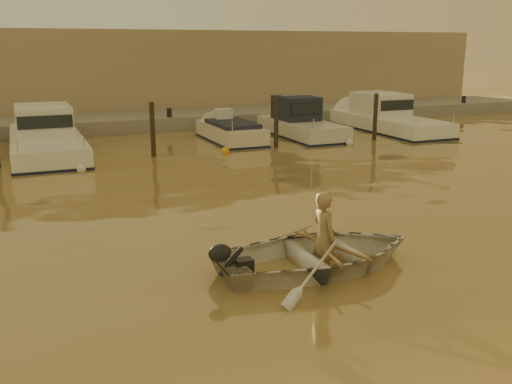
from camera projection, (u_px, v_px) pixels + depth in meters
name	position (u px, v px, depth m)	size (l,w,h in m)	color
ground_plane	(365.00, 309.00, 8.92)	(160.00, 160.00, 0.00)	olive
dinghy	(319.00, 254.00, 10.47)	(2.79, 3.90, 0.81)	silver
person	(324.00, 238.00, 10.43)	(0.64, 0.42, 1.76)	olive
outboard_motor	(243.00, 266.00, 9.91)	(0.90, 0.40, 0.70)	black
oar_port	(331.00, 245.00, 10.53)	(0.06, 0.06, 2.10)	brown
oar_starboard	(322.00, 247.00, 10.45)	(0.06, 0.06, 2.10)	brown
moored_boat_2	(46.00, 137.00, 21.62)	(2.52, 8.37, 1.75)	white
moored_boat_3	(231.00, 136.00, 24.52)	(1.77, 5.23, 0.95)	beige
moored_boat_4	(301.00, 122.00, 25.69)	(2.01, 6.29, 1.75)	beige
moored_boat_5	(388.00, 117.00, 27.45)	(2.38, 7.94, 1.75)	white
piling_2	(153.00, 132.00, 20.94)	(0.18, 0.18, 2.20)	#2D2319
piling_3	(276.00, 125.00, 22.81)	(0.18, 0.18, 2.20)	#2D2319
piling_4	(375.00, 119.00, 24.57)	(0.18, 0.18, 2.20)	#2D2319
fender_c	(81.00, 169.00, 18.51)	(0.30, 0.30, 0.30)	silver
fender_d	(225.00, 151.00, 21.68)	(0.30, 0.30, 0.30)	orange
fender_e	(349.00, 143.00, 23.49)	(0.30, 0.30, 0.30)	silver
quay	(122.00, 126.00, 28.08)	(52.00, 4.00, 1.00)	gray
waterfront_building	(103.00, 74.00, 32.43)	(46.00, 7.00, 4.80)	#9E8466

